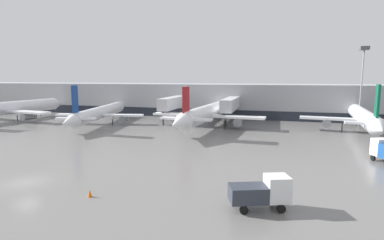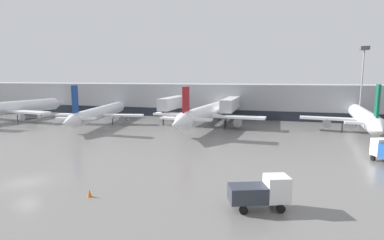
% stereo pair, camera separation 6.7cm
% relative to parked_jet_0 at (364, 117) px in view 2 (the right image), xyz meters
% --- Properties ---
extents(ground_plane, '(320.00, 320.00, 0.00)m').
position_rel_parked_jet_0_xyz_m(ground_plane, '(-41.44, -40.84, -3.12)').
color(ground_plane, slate).
extents(terminal_building, '(160.00, 30.93, 9.00)m').
position_rel_parked_jet_0_xyz_m(terminal_building, '(-41.38, 21.00, 1.38)').
color(terminal_building, '#9EA0A5').
rests_on(terminal_building, ground_plane).
extents(parked_jet_0, '(23.75, 33.79, 9.78)m').
position_rel_parked_jet_0_xyz_m(parked_jet_0, '(0.00, 0.00, 0.00)').
color(parked_jet_0, silver).
rests_on(parked_jet_0, ground_plane).
extents(parked_jet_1, '(26.77, 35.87, 10.39)m').
position_rel_parked_jet_0_xyz_m(parked_jet_1, '(-81.90, -5.48, -0.01)').
color(parked_jet_1, silver).
rests_on(parked_jet_1, ground_plane).
extents(parked_jet_2, '(25.16, 39.00, 9.24)m').
position_rel_parked_jet_0_xyz_m(parked_jet_2, '(-31.12, -1.46, 0.02)').
color(parked_jet_2, white).
rests_on(parked_jet_2, ground_plane).
extents(parked_jet_3, '(20.50, 34.87, 9.39)m').
position_rel_parked_jet_0_xyz_m(parked_jet_3, '(-56.36, -4.05, -0.47)').
color(parked_jet_3, silver).
rests_on(parked_jet_3, ground_plane).
extents(service_truck_0, '(5.25, 3.47, 2.81)m').
position_rel_parked_jet_0_xyz_m(service_truck_0, '(-17.46, -40.66, -1.60)').
color(service_truck_0, '#2D333D').
rests_on(service_truck_0, ground_plane).
extents(traffic_cone_3, '(0.38, 0.38, 0.72)m').
position_rel_parked_jet_0_xyz_m(traffic_cone_3, '(-32.70, -42.36, -2.76)').
color(traffic_cone_3, orange).
rests_on(traffic_cone_3, ground_plane).
extents(apron_light_mast_5, '(1.80, 1.80, 17.67)m').
position_rel_parked_jet_0_xyz_m(apron_light_mast_5, '(1.61, 10.40, 10.89)').
color(apron_light_mast_5, gray).
rests_on(apron_light_mast_5, ground_plane).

